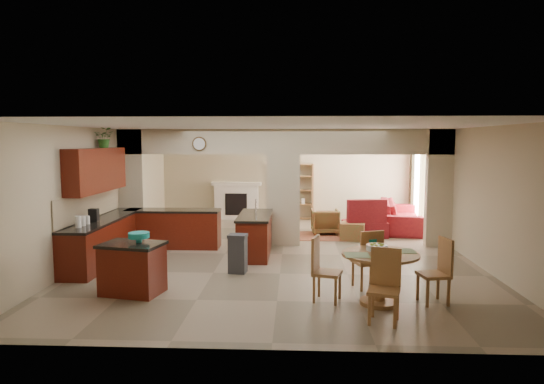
{
  "coord_description": "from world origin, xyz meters",
  "views": [
    {
      "loc": [
        0.27,
        -10.62,
        2.51
      ],
      "look_at": [
        -0.24,
        0.3,
        1.37
      ],
      "focal_mm": 32.0,
      "sensor_mm": 36.0,
      "label": 1
    }
  ],
  "objects_px": {
    "kitchen_island": "(133,268)",
    "dining_table": "(380,271)",
    "armchair": "(325,221)",
    "sofa": "(400,215)"
  },
  "relations": [
    {
      "from": "kitchen_island",
      "to": "dining_table",
      "type": "bearing_deg",
      "value": 6.71
    },
    {
      "from": "kitchen_island",
      "to": "armchair",
      "type": "height_order",
      "value": "kitchen_island"
    },
    {
      "from": "dining_table",
      "to": "armchair",
      "type": "height_order",
      "value": "dining_table"
    },
    {
      "from": "dining_table",
      "to": "armchair",
      "type": "distance_m",
      "value": 5.75
    },
    {
      "from": "kitchen_island",
      "to": "dining_table",
      "type": "distance_m",
      "value": 4.0
    },
    {
      "from": "sofa",
      "to": "armchair",
      "type": "distance_m",
      "value": 2.34
    },
    {
      "from": "armchair",
      "to": "dining_table",
      "type": "bearing_deg",
      "value": 91.91
    },
    {
      "from": "dining_table",
      "to": "armchair",
      "type": "relative_size",
      "value": 1.59
    },
    {
      "from": "kitchen_island",
      "to": "sofa",
      "type": "height_order",
      "value": "kitchen_island"
    },
    {
      "from": "armchair",
      "to": "kitchen_island",
      "type": "bearing_deg",
      "value": 53.99
    }
  ]
}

